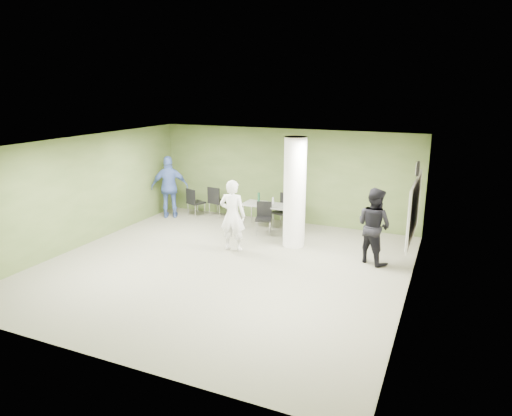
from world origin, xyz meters
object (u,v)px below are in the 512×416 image
at_px(woman_white, 233,215).
at_px(man_black, 374,226).
at_px(man_blue, 170,187).
at_px(chair_back_left, 194,200).
at_px(folding_table, 269,206).

height_order(woman_white, man_black, woman_white).
distance_m(woman_white, man_blue, 3.63).
distance_m(man_black, man_blue, 6.59).
bearing_deg(chair_back_left, man_black, -174.30).
relative_size(chair_back_left, man_blue, 0.47).
bearing_deg(folding_table, woman_white, -92.33).
height_order(chair_back_left, man_blue, man_blue).
bearing_deg(woman_white, man_blue, -37.81).
xyz_separation_m(chair_back_left, man_blue, (-0.65, -0.34, 0.44)).
xyz_separation_m(folding_table, man_black, (3.21, -1.47, 0.22)).
relative_size(folding_table, man_black, 0.86).
distance_m(chair_back_left, man_blue, 0.85).
bearing_deg(man_black, folding_table, 4.49).
xyz_separation_m(man_black, man_blue, (-6.46, 1.32, 0.08)).
distance_m(chair_back_left, woman_white, 3.34).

